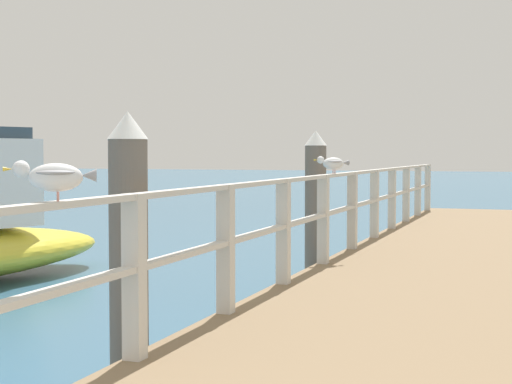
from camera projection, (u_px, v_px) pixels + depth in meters
pier_deck at (450, 280)px, 9.74m from camera, size 2.94×18.70×0.48m
pier_railing at (339, 205)px, 10.16m from camera, size 0.12×17.22×1.05m
dock_piling_near at (129, 255)px, 5.75m from camera, size 0.29×0.29×2.08m
dock_piling_far at (315, 209)px, 10.54m from camera, size 0.29×0.29×2.08m
seagull_foreground at (54, 176)px, 4.20m from camera, size 0.43×0.29×0.21m
seagull_background at (333, 163)px, 9.85m from camera, size 0.38×0.35×0.21m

